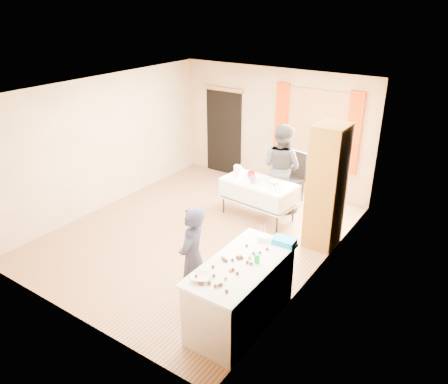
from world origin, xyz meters
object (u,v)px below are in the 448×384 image
Objects in this scene: cabinet at (327,187)px; girl at (193,258)px; counter at (241,293)px; woman at (282,167)px; chair at (291,187)px; party_table at (258,196)px.

cabinet is 1.43× the size of girl.
counter is 0.95× the size of woman.
cabinet is 2.55m from counter.
chair is (-1.12, 3.74, -0.14)m from counter.
counter is at bearing 119.94° from woman.
cabinet is at bearing -34.00° from chair.
counter is 3.01m from party_table.
woman is at bearing -84.28° from chair.
party_table is 0.98× the size of girl.
girl is (0.58, -2.76, 0.30)m from party_table.
woman is at bearing 81.57° from party_table.
cabinet is 2.68m from girl.
party_table is 2.84m from girl.
woman is (-0.43, 3.39, 0.12)m from girl.
counter is 0.79m from girl.
chair is 0.68m from woman.
cabinet is 1.30× the size of counter.
cabinet is at bearing 156.31° from woman.
woman is at bearing 174.43° from girl.
girl is at bearing -108.33° from cabinet.
chair reaches higher than party_table.
cabinet reaches higher than chair.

